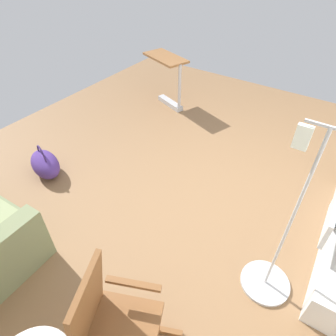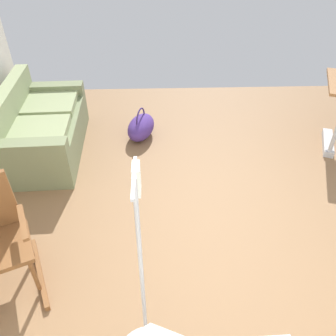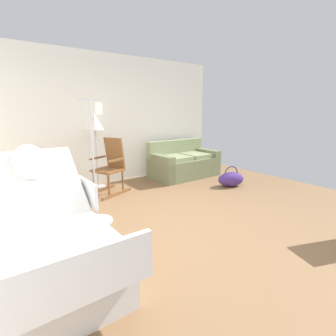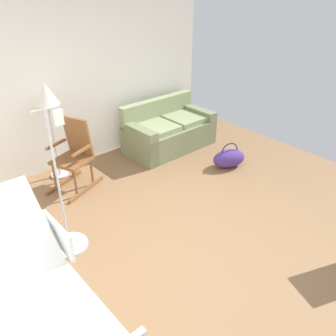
{
  "view_description": "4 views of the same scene",
  "coord_description": "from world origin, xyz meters",
  "px_view_note": "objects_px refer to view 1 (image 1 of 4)",
  "views": [
    {
      "loc": [
        -1.11,
        2.38,
        2.53
      ],
      "look_at": [
        0.12,
        0.57,
        0.67
      ],
      "focal_mm": 30.89,
      "sensor_mm": 36.0,
      "label": 1
    },
    {
      "loc": [
        -2.21,
        0.67,
        2.61
      ],
      "look_at": [
        0.15,
        0.59,
        0.76
      ],
      "focal_mm": 37.2,
      "sensor_mm": 36.0,
      "label": 2
    },
    {
      "loc": [
        -2.21,
        -2.57,
        1.54
      ],
      "look_at": [
        -0.1,
        0.42,
        0.72
      ],
      "focal_mm": 27.42,
      "sensor_mm": 36.0,
      "label": 3
    },
    {
      "loc": [
        -2.19,
        -2.38,
        2.78
      ],
      "look_at": [
        0.18,
        0.47,
        0.73
      ],
      "focal_mm": 37.11,
      "sensor_mm": 36.0,
      "label": 4
    }
  ],
  "objects_px": {
    "rocking_chair": "(111,327)",
    "duffel_bag": "(45,164)",
    "iv_pole": "(270,268)",
    "overbed_table": "(168,76)"
  },
  "relations": [
    {
      "from": "duffel_bag",
      "to": "iv_pole",
      "type": "distance_m",
      "value": 2.91
    },
    {
      "from": "rocking_chair",
      "to": "duffel_bag",
      "type": "distance_m",
      "value": 2.46
    },
    {
      "from": "overbed_table",
      "to": "duffel_bag",
      "type": "height_order",
      "value": "overbed_table"
    },
    {
      "from": "overbed_table",
      "to": "rocking_chair",
      "type": "bearing_deg",
      "value": 118.92
    },
    {
      "from": "overbed_table",
      "to": "iv_pole",
      "type": "distance_m",
      "value": 3.58
    },
    {
      "from": "rocking_chair",
      "to": "iv_pole",
      "type": "height_order",
      "value": "iv_pole"
    },
    {
      "from": "rocking_chair",
      "to": "duffel_bag",
      "type": "height_order",
      "value": "rocking_chair"
    },
    {
      "from": "rocking_chair",
      "to": "duffel_bag",
      "type": "xyz_separation_m",
      "value": [
        2.2,
        -1.06,
        -0.35
      ]
    },
    {
      "from": "iv_pole",
      "to": "overbed_table",
      "type": "bearing_deg",
      "value": -41.54
    },
    {
      "from": "rocking_chair",
      "to": "overbed_table",
      "type": "height_order",
      "value": "rocking_chair"
    }
  ]
}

